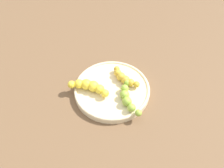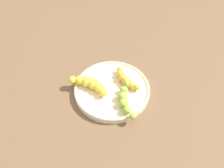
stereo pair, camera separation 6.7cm
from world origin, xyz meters
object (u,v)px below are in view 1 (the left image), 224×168
banana_spotted (124,78)px  banana_yellow (89,86)px  fruit_bowl (112,89)px  banana_green (128,98)px

banana_spotted → banana_yellow: bearing=-24.0°
fruit_bowl → banana_yellow: 0.08m
fruit_bowl → banana_green: 0.07m
banana_yellow → fruit_bowl: bearing=-65.2°
banana_spotted → fruit_bowl: bearing=-5.0°
fruit_bowl → banana_spotted: 0.05m
banana_yellow → banana_green: bearing=-91.6°
fruit_bowl → banana_spotted: bearing=-128.6°
fruit_bowl → banana_spotted: (-0.03, -0.04, 0.02)m
fruit_bowl → banana_yellow: bearing=19.2°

